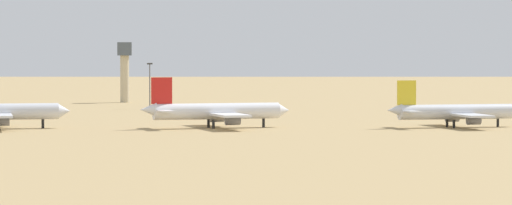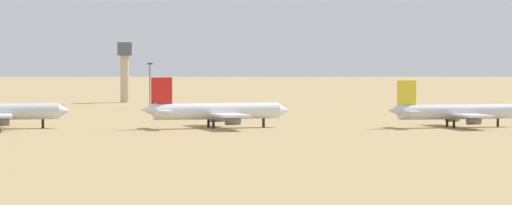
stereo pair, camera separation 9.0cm
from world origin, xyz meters
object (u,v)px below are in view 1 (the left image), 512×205
parked_jet_red_3 (215,111)px  control_tower (125,66)px  parked_jet_yellow_4 (454,112)px  light_pole_mid (150,82)px

parked_jet_red_3 → control_tower: (-24.00, 169.85, 9.18)m
parked_jet_yellow_4 → control_tower: control_tower is taller
control_tower → light_pole_mid: control_tower is taller
parked_jet_yellow_4 → parked_jet_red_3: bearing=168.9°
parked_jet_red_3 → light_pole_mid: light_pole_mid is taller
light_pole_mid → parked_jet_red_3: bearing=-82.4°
parked_jet_yellow_4 → light_pole_mid: (-73.80, 115.13, 4.84)m
parked_jet_red_3 → light_pole_mid: 114.20m
parked_jet_yellow_4 → control_tower: 190.94m
light_pole_mid → control_tower: bearing=98.8°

